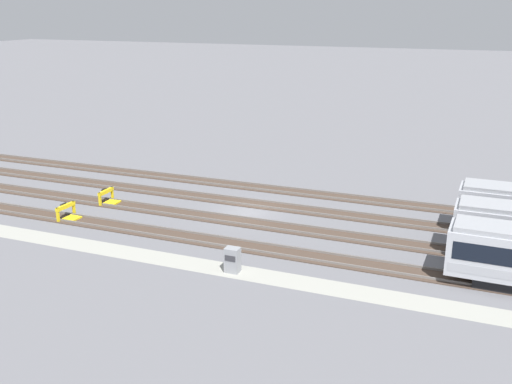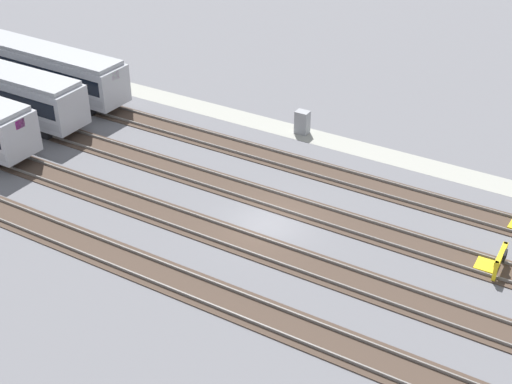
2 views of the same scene
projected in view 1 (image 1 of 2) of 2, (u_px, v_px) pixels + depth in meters
The scene contains 9 objects.
ground_plane at pixel (247, 212), 48.02m from camera, with size 400.00×400.00×0.00m, color slate.
service_walkway at pixel (184, 262), 38.65m from camera, with size 54.00×2.00×0.01m, color #9E9E93.
rail_track_nearest at pixel (211, 240), 42.15m from camera, with size 90.00×2.24×0.21m.
rail_track_near_inner at pixel (236, 221), 46.06m from camera, with size 90.00×2.24×0.21m.
rail_track_middle at pixel (257, 204), 49.96m from camera, with size 90.00×2.24×0.21m.
rail_track_far_inner at pixel (276, 189), 53.87m from camera, with size 90.00×2.24×0.21m.
bumper_stop_nearest_track at pixel (68, 213), 46.37m from camera, with size 1.38×2.01×1.22m.
bumper_stop_near_inner_track at pixel (109, 197), 50.08m from camera, with size 1.36×2.01×1.22m.
electrical_cabinet at pixel (232, 260), 37.08m from camera, with size 0.90×0.73×1.60m.
Camera 1 is at (17.57, -41.82, 15.87)m, focal length 42.00 mm.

